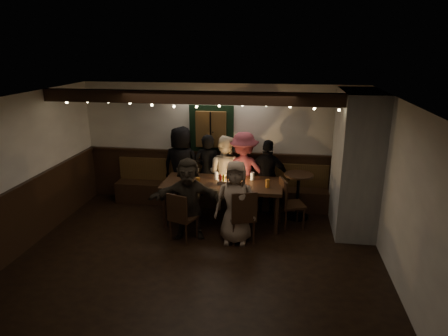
% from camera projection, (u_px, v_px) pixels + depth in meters
% --- Properties ---
extents(room, '(6.02, 5.01, 2.62)m').
position_uv_depth(room, '(268.00, 172.00, 7.51)').
color(room, black).
rests_on(room, ground).
extents(dining_table, '(2.29, 0.98, 0.99)m').
position_uv_depth(dining_table, '(222.00, 186.00, 7.71)').
color(dining_table, black).
rests_on(dining_table, ground).
extents(chair_near_left, '(0.53, 0.53, 0.91)m').
position_uv_depth(chair_near_left, '(181.00, 215.00, 6.98)').
color(chair_near_left, black).
rests_on(chair_near_left, ground).
extents(chair_near_right, '(0.57, 0.57, 0.98)m').
position_uv_depth(chair_near_right, '(243.00, 214.00, 6.91)').
color(chair_near_right, black).
rests_on(chair_near_right, ground).
extents(chair_end, '(0.55, 0.55, 0.96)m').
position_uv_depth(chair_end, '(288.00, 200.00, 7.55)').
color(chair_end, black).
rests_on(chair_end, ground).
extents(high_top, '(0.58, 0.58, 0.92)m').
position_uv_depth(high_top, '(298.00, 190.00, 7.97)').
color(high_top, black).
rests_on(high_top, ground).
extents(person_a, '(0.92, 0.68, 1.73)m').
position_uv_depth(person_a, '(182.00, 166.00, 8.54)').
color(person_a, black).
rests_on(person_a, ground).
extents(person_b, '(0.60, 0.41, 1.61)m').
position_uv_depth(person_b, '(208.00, 171.00, 8.41)').
color(person_b, black).
rests_on(person_b, ground).
extents(person_c, '(0.90, 0.78, 1.59)m').
position_uv_depth(person_c, '(224.00, 173.00, 8.34)').
color(person_c, beige).
rests_on(person_c, ground).
extents(person_d, '(1.17, 0.79, 1.68)m').
position_uv_depth(person_d, '(243.00, 172.00, 8.27)').
color(person_d, brown).
rests_on(person_d, ground).
extents(person_e, '(0.95, 0.50, 1.54)m').
position_uv_depth(person_e, '(268.00, 177.00, 8.19)').
color(person_e, black).
rests_on(person_e, ground).
extents(person_f, '(1.42, 0.61, 1.48)m').
position_uv_depth(person_f, '(188.00, 198.00, 7.10)').
color(person_f, black).
rests_on(person_f, ground).
extents(person_g, '(0.74, 0.49, 1.49)m').
position_uv_depth(person_g, '(236.00, 202.00, 6.91)').
color(person_g, gray).
rests_on(person_g, ground).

